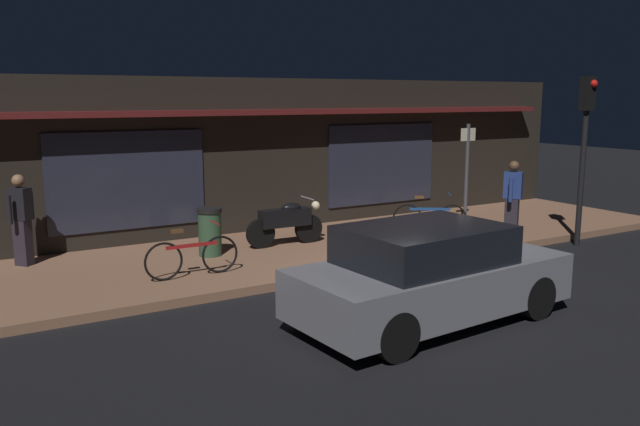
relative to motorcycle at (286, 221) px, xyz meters
The scene contains 12 objects.
ground_plane 3.44m from the motorcycle, 82.83° to the right, with size 60.00×60.00×0.00m, color black.
sidewalk_slab 0.79m from the motorcycle, 39.93° to the right, with size 18.00×4.00×0.15m, color #8C6047.
storefront_building 3.27m from the motorcycle, 82.08° to the left, with size 18.00×3.30×3.60m.
motorcycle is the anchor object (origin of this frame).
bicycle_parked 2.83m from the motorcycle, 152.56° to the right, with size 1.66×0.42×0.91m.
bicycle_extra 3.38m from the motorcycle, 10.12° to the right, with size 1.41×0.95×0.91m.
person_photographer 5.00m from the motorcycle, 168.34° to the left, with size 0.52×0.46×1.67m.
person_bystander 4.99m from the motorcycle, 21.09° to the right, with size 0.56×0.44×1.67m.
sign_post 4.90m from the motorcycle, ahead, with size 0.44×0.09×2.40m.
trash_bin 1.69m from the motorcycle, behind, with size 0.48×0.48×0.93m.
traffic_light_pole 6.57m from the motorcycle, 25.45° to the right, with size 0.24×0.33×3.60m.
parked_car_near 4.80m from the motorcycle, 92.97° to the right, with size 4.21×2.04×1.42m.
Camera 1 is at (-6.52, -8.23, 3.18)m, focal length 36.21 mm.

